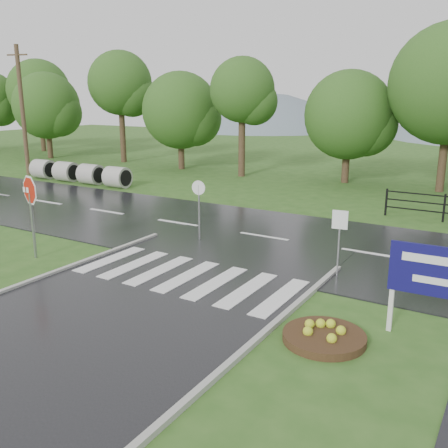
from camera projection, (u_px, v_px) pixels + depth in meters
The scene contains 10 objects.
ground at pixel (49, 351), 10.41m from camera, with size 120.00×120.00×0.00m, color #2E571D.
main_road at pixel (264, 238), 18.69m from camera, with size 90.00×8.00×0.04m, color black.
crosswalk at pixel (187, 276), 14.54m from camera, with size 6.50×2.80×0.02m.
treeline at pixel (384, 184), 29.79m from camera, with size 83.20×5.20×10.00m.
culvert_pipes at pixel (78, 173), 30.25m from camera, with size 7.60×1.20×1.20m.
stop_sign at pixel (30, 198), 15.87m from camera, with size 1.25×0.35×2.90m.
flower_bed at pixel (324, 335), 10.79m from camera, with size 1.80×1.80×0.36m.
reg_sign_small at pixel (339, 230), 14.26m from camera, with size 0.45×0.08×2.01m.
reg_sign_round at pixel (199, 203), 17.94m from camera, with size 0.52×0.10×2.23m.
utility_pole_west at pixel (23, 110), 32.41m from camera, with size 1.45×0.48×8.30m.
Camera 1 is at (8.00, -6.16, 5.18)m, focal length 40.00 mm.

